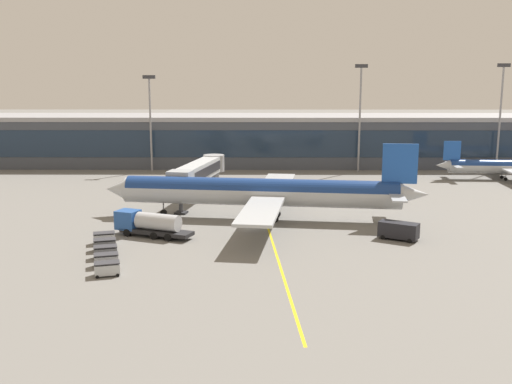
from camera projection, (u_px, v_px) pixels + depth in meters
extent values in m
plane|color=slate|center=(252.00, 227.00, 82.47)|extent=(700.00, 700.00, 0.00)
cube|color=yellow|center=(267.00, 224.00, 84.42)|extent=(5.39, 79.86, 0.01)
cube|color=#424751|center=(217.00, 142.00, 144.76)|extent=(157.56, 20.54, 11.08)
cube|color=#1E2D42|center=(214.00, 144.00, 134.51)|extent=(152.83, 0.16, 6.20)
cube|color=#99999E|center=(217.00, 117.00, 143.64)|extent=(160.71, 20.95, 1.00)
cylinder|color=#B2B7BC|center=(260.00, 193.00, 86.59)|extent=(41.35, 9.02, 3.80)
cylinder|color=navy|center=(260.00, 191.00, 86.53)|extent=(40.51, 8.77, 3.65)
cone|color=#B2B7BC|center=(118.00, 189.00, 89.47)|extent=(4.23, 4.07, 3.61)
cone|color=#B2B7BC|center=(413.00, 194.00, 83.61)|extent=(4.94, 3.79, 3.23)
cube|color=#1E51B2|center=(400.00, 164.00, 83.06)|extent=(4.95, 0.99, 5.70)
cube|color=#B2B7BC|center=(398.00, 198.00, 80.20)|extent=(2.76, 6.29, 0.24)
cube|color=#B2B7BC|center=(393.00, 188.00, 87.61)|extent=(2.76, 6.29, 0.24)
cube|color=#B2B7BC|center=(261.00, 210.00, 76.17)|extent=(6.97, 17.78, 0.40)
cube|color=#B2B7BC|center=(277.00, 183.00, 96.72)|extent=(6.97, 17.78, 0.40)
cylinder|color=#939399|center=(257.00, 215.00, 79.59)|extent=(3.17, 2.45, 2.09)
cylinder|color=#939399|center=(269.00, 194.00, 94.07)|extent=(3.17, 2.45, 2.09)
cylinder|color=black|center=(164.00, 213.00, 89.19)|extent=(1.04, 0.52, 1.00)
cylinder|color=slate|center=(163.00, 206.00, 89.00)|extent=(0.20, 0.20, 2.08)
cylinder|color=black|center=(275.00, 219.00, 85.25)|extent=(1.04, 0.52, 1.00)
cylinder|color=slate|center=(275.00, 212.00, 85.05)|extent=(0.20, 0.20, 2.08)
cylinder|color=black|center=(277.00, 214.00, 88.58)|extent=(1.04, 0.52, 1.00)
cylinder|color=slate|center=(277.00, 207.00, 88.38)|extent=(0.20, 0.20, 2.08)
cube|color=#B2B7BC|center=(199.00, 171.00, 99.33)|extent=(6.63, 19.72, 2.80)
cube|color=#232328|center=(199.00, 171.00, 99.32)|extent=(6.16, 16.68, 1.54)
cube|color=#9EA3A8|center=(180.00, 180.00, 89.93)|extent=(4.14, 3.82, 2.94)
cylinder|color=#4C4C51|center=(181.00, 201.00, 90.56)|extent=(0.70, 0.70, 3.88)
cube|color=#262628|center=(181.00, 213.00, 90.89)|extent=(2.11, 2.11, 0.30)
cylinder|color=gray|center=(214.00, 163.00, 108.73)|extent=(3.90, 3.90, 3.08)
cylinder|color=gray|center=(214.00, 181.00, 109.35)|extent=(1.80, 1.80, 3.88)
cube|color=#232326|center=(157.00, 232.00, 77.10)|extent=(10.22, 5.99, 0.50)
cube|color=#26519E|center=(128.00, 219.00, 78.48)|extent=(3.52, 3.35, 2.50)
cube|color=black|center=(120.00, 215.00, 78.85)|extent=(0.99, 2.20, 1.12)
cylinder|color=#B7BABF|center=(158.00, 222.00, 76.75)|extent=(6.39, 4.25, 2.20)
cylinder|color=black|center=(127.00, 233.00, 77.47)|extent=(1.06, 0.69, 1.00)
cylinder|color=black|center=(137.00, 229.00, 79.64)|extent=(1.06, 0.69, 1.00)
cylinder|color=black|center=(154.00, 236.00, 75.95)|extent=(1.06, 0.69, 1.00)
cylinder|color=black|center=(163.00, 231.00, 78.12)|extent=(1.06, 0.69, 1.00)
cylinder|color=black|center=(168.00, 237.00, 75.18)|extent=(1.06, 0.69, 1.00)
cylinder|color=black|center=(177.00, 233.00, 77.35)|extent=(1.06, 0.69, 1.00)
cube|color=black|center=(399.00, 230.00, 75.78)|extent=(5.38, 4.30, 2.00)
cube|color=black|center=(408.00, 228.00, 75.10)|extent=(2.46, 2.51, 0.60)
cylinder|color=black|center=(414.00, 237.00, 75.91)|extent=(0.64, 0.51, 0.60)
cylinder|color=black|center=(410.00, 241.00, 74.30)|extent=(0.64, 0.51, 0.60)
cylinder|color=black|center=(387.00, 234.00, 77.63)|extent=(0.64, 0.51, 0.60)
cylinder|color=black|center=(383.00, 237.00, 76.03)|extent=(0.64, 0.51, 0.60)
cube|color=#B2B7BC|center=(107.00, 269.00, 61.81)|extent=(2.91, 2.16, 1.10)
cube|color=#333338|center=(107.00, 263.00, 61.68)|extent=(2.97, 2.20, 0.10)
cylinder|color=black|center=(97.00, 277.00, 60.93)|extent=(0.38, 0.21, 0.36)
cylinder|color=black|center=(97.00, 273.00, 62.35)|extent=(0.38, 0.21, 0.36)
cylinder|color=black|center=(118.00, 275.00, 61.48)|extent=(0.38, 0.21, 0.36)
cylinder|color=black|center=(117.00, 271.00, 62.90)|extent=(0.38, 0.21, 0.36)
cube|color=gray|center=(106.00, 260.00, 64.84)|extent=(2.91, 2.16, 1.10)
cube|color=#333338|center=(106.00, 254.00, 64.71)|extent=(2.97, 2.20, 0.10)
cylinder|color=black|center=(97.00, 268.00, 63.96)|extent=(0.38, 0.21, 0.36)
cylinder|color=black|center=(97.00, 264.00, 65.37)|extent=(0.38, 0.21, 0.36)
cylinder|color=black|center=(116.00, 266.00, 64.51)|extent=(0.38, 0.21, 0.36)
cylinder|color=black|center=(116.00, 262.00, 65.93)|extent=(0.38, 0.21, 0.36)
cube|color=#595B60|center=(105.00, 252.00, 67.87)|extent=(2.91, 2.16, 1.10)
cube|color=#333338|center=(105.00, 246.00, 67.74)|extent=(2.97, 2.20, 0.10)
cylinder|color=black|center=(97.00, 259.00, 66.98)|extent=(0.38, 0.21, 0.36)
cylinder|color=black|center=(96.00, 256.00, 68.40)|extent=(0.38, 0.21, 0.36)
cylinder|color=black|center=(115.00, 258.00, 67.53)|extent=(0.38, 0.21, 0.36)
cylinder|color=black|center=(115.00, 254.00, 68.95)|extent=(0.38, 0.21, 0.36)
cube|color=#595B60|center=(105.00, 245.00, 70.89)|extent=(2.91, 2.16, 1.10)
cube|color=#333338|center=(105.00, 239.00, 70.76)|extent=(2.97, 2.20, 0.10)
cylinder|color=black|center=(96.00, 252.00, 70.01)|extent=(0.38, 0.21, 0.36)
cylinder|color=black|center=(96.00, 248.00, 71.43)|extent=(0.38, 0.21, 0.36)
cylinder|color=black|center=(114.00, 250.00, 70.56)|extent=(0.38, 0.21, 0.36)
cylinder|color=black|center=(114.00, 247.00, 71.98)|extent=(0.38, 0.21, 0.36)
cube|color=#B2B7BC|center=(104.00, 238.00, 73.92)|extent=(2.91, 2.16, 1.10)
cube|color=#333338|center=(104.00, 233.00, 73.79)|extent=(2.97, 2.20, 0.10)
cylinder|color=black|center=(96.00, 245.00, 73.04)|extent=(0.38, 0.21, 0.36)
cylinder|color=black|center=(96.00, 241.00, 74.46)|extent=(0.38, 0.21, 0.36)
cylinder|color=black|center=(113.00, 243.00, 73.59)|extent=(0.38, 0.21, 0.36)
cylinder|color=black|center=(113.00, 240.00, 75.01)|extent=(0.38, 0.21, 0.36)
cylinder|color=#B2B7BC|center=(512.00, 167.00, 121.67)|extent=(26.11, 4.34, 2.69)
cylinder|color=navy|center=(512.00, 166.00, 121.62)|extent=(25.59, 4.20, 2.58)
cone|color=#B2B7BC|center=(444.00, 165.00, 122.59)|extent=(3.36, 2.48, 2.28)
cube|color=#1E51B2|center=(452.00, 151.00, 121.90)|extent=(3.50, 0.47, 4.03)
cube|color=#B2B7BC|center=(450.00, 163.00, 125.05)|extent=(1.66, 4.38, 0.17)
cube|color=#B2B7BC|center=(457.00, 167.00, 119.79)|extent=(1.66, 4.38, 0.17)
cube|color=#B2B7BC|center=(496.00, 164.00, 128.44)|extent=(4.01, 11.11, 0.28)
cylinder|color=#939399|center=(502.00, 169.00, 126.65)|extent=(2.16, 1.61, 1.48)
cylinder|color=black|center=(502.00, 177.00, 123.39)|extent=(0.71, 0.32, 0.69)
cylinder|color=slate|center=(502.00, 174.00, 123.27)|extent=(0.14, 0.14, 1.32)
cylinder|color=black|center=(506.00, 179.00, 121.02)|extent=(0.71, 0.32, 0.69)
cylinder|color=slate|center=(506.00, 176.00, 120.90)|extent=(0.14, 0.14, 1.32)
cylinder|color=gray|center=(500.00, 120.00, 131.42)|extent=(0.44, 0.44, 23.36)
cube|color=#333338|center=(504.00, 65.00, 129.17)|extent=(2.80, 0.50, 0.80)
cylinder|color=gray|center=(151.00, 126.00, 132.16)|extent=(0.44, 0.44, 20.81)
cube|color=#333338|center=(149.00, 77.00, 130.14)|extent=(2.80, 0.50, 0.80)
cylinder|color=gray|center=(360.00, 120.00, 131.64)|extent=(0.44, 0.44, 23.20)
cube|color=#333338|center=(361.00, 66.00, 129.40)|extent=(2.80, 0.50, 0.80)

